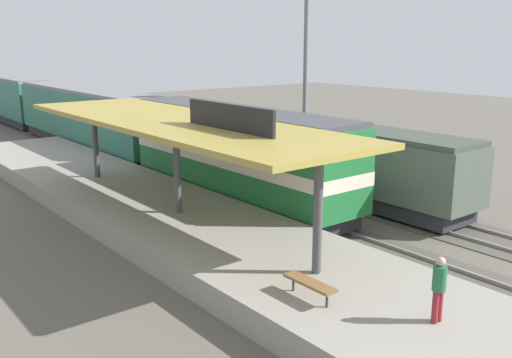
{
  "coord_description": "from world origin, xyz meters",
  "views": [
    {
      "loc": [
        -16.01,
        -19.41,
        7.67
      ],
      "look_at": [
        -1.38,
        -1.04,
        2.0
      ],
      "focal_mm": 40.09,
      "sensor_mm": 36.0,
      "label": 1
    }
  ],
  "objects": [
    {
      "name": "passenger_carriage_front",
      "position": [
        0.0,
        20.16,
        2.31
      ],
      "size": [
        2.9,
        20.0,
        4.24
      ],
      "color": "#28282D",
      "rests_on": "track_near"
    },
    {
      "name": "person_waiting",
      "position": [
        -4.45,
        -12.08,
        1.85
      ],
      "size": [
        0.34,
        0.34,
        1.71
      ],
      "color": "maroon",
      "rests_on": "platform"
    },
    {
      "name": "ground_plane",
      "position": [
        2.0,
        0.0,
        0.0
      ],
      "size": [
        120.0,
        120.0,
        0.0
      ],
      "primitive_type": "plane",
      "color": "#5B564C"
    },
    {
      "name": "freight_car",
      "position": [
        4.6,
        -1.51,
        1.97
      ],
      "size": [
        2.8,
        12.0,
        3.54
      ],
      "color": "#28282D",
      "rests_on": "track_far"
    },
    {
      "name": "platform_bench",
      "position": [
        -6.0,
        -9.17,
        1.34
      ],
      "size": [
        0.44,
        1.7,
        0.5
      ],
      "color": "#333338",
      "rests_on": "platform"
    },
    {
      "name": "passenger_carriage_rear",
      "position": [
        0.0,
        40.96,
        2.31
      ],
      "size": [
        2.9,
        20.0,
        4.24
      ],
      "color": "#28282D",
      "rests_on": "track_near"
    },
    {
      "name": "locomotive",
      "position": [
        0.0,
        2.16,
        2.41
      ],
      "size": [
        2.93,
        14.43,
        4.44
      ],
      "color": "#28282D",
      "rests_on": "track_near"
    },
    {
      "name": "platform",
      "position": [
        -4.6,
        0.0,
        0.45
      ],
      "size": [
        6.0,
        44.0,
        0.9
      ],
      "primitive_type": "cube",
      "color": "gray",
      "rests_on": "ground"
    },
    {
      "name": "station_canopy",
      "position": [
        -4.6,
        -0.09,
        4.53
      ],
      "size": [
        5.2,
        18.0,
        4.7
      ],
      "color": "#47474C",
      "rests_on": "platform"
    },
    {
      "name": "track_far",
      "position": [
        4.6,
        0.0,
        0.03
      ],
      "size": [
        3.2,
        110.0,
        0.16
      ],
      "color": "#4E4941",
      "rests_on": "ground"
    },
    {
      "name": "track_near",
      "position": [
        0.0,
        0.0,
        0.03
      ],
      "size": [
        3.2,
        110.0,
        0.16
      ],
      "color": "#4E4941",
      "rests_on": "ground"
    },
    {
      "name": "light_mast",
      "position": [
        7.8,
        5.75,
        8.4
      ],
      "size": [
        1.1,
        1.1,
        11.7
      ],
      "color": "slate",
      "rests_on": "ground"
    }
  ]
}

